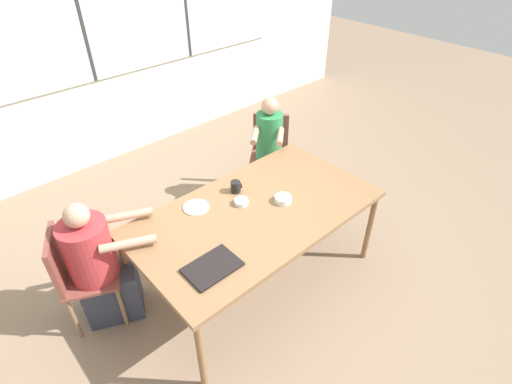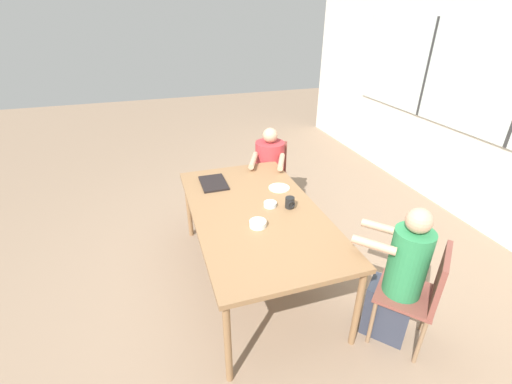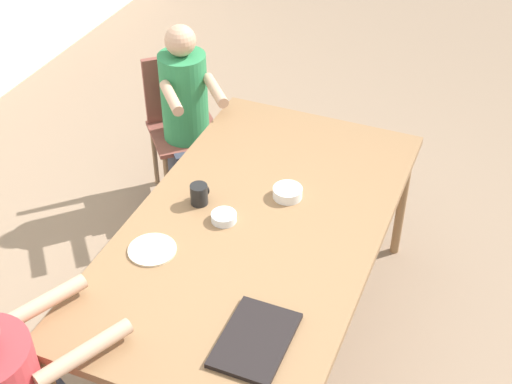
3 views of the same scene
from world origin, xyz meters
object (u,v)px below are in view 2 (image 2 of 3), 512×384
chair_for_man_blue_shirt (270,170)px  chair_for_woman_green_shirt (422,290)px  bowl_cereal (270,204)px  person_woman_green_shirt (398,282)px  person_man_blue_shirt (269,178)px  bowl_white_shallow (258,224)px  coffee_mug (290,203)px

chair_for_man_blue_shirt → chair_for_woman_green_shirt: bearing=123.4°
chair_for_man_blue_shirt → bowl_cereal: (1.22, -0.45, 0.26)m
chair_for_woman_green_shirt → chair_for_man_blue_shirt: bearing=56.6°
bowl_cereal → person_woman_green_shirt: bearing=35.3°
chair_for_man_blue_shirt → person_woman_green_shirt: (2.16, 0.22, 0.00)m
chair_for_woman_green_shirt → person_woman_green_shirt: bearing=90.0°
person_man_blue_shirt → bowl_white_shallow: (1.33, -0.57, 0.30)m
coffee_mug → chair_for_woman_green_shirt: bearing=32.1°
chair_for_man_blue_shirt → person_man_blue_shirt: 0.17m
chair_for_woman_green_shirt → person_woman_green_shirt: 0.16m
coffee_mug → bowl_cereal: coffee_mug is taller
chair_for_woman_green_shirt → coffee_mug: size_ratio=8.92×
person_man_blue_shirt → bowl_white_shallow: size_ratio=8.15×
chair_for_woman_green_shirt → bowl_cereal: bearing=84.5°
person_man_blue_shirt → bowl_cereal: person_man_blue_shirt is taller
chair_for_woman_green_shirt → bowl_white_shallow: chair_for_woman_green_shirt is taller
bowl_white_shallow → person_man_blue_shirt: bearing=156.6°
chair_for_woman_green_shirt → bowl_white_shallow: (-0.80, -0.97, 0.26)m
chair_for_woman_green_shirt → chair_for_man_blue_shirt: (-2.28, -0.33, 0.00)m
bowl_white_shallow → bowl_cereal: 0.33m
person_woman_green_shirt → person_man_blue_shirt: size_ratio=1.05×
person_woman_green_shirt → coffee_mug: (-0.87, -0.51, 0.28)m
person_man_blue_shirt → bowl_cereal: (1.06, -0.37, 0.29)m
person_woman_green_shirt → person_man_blue_shirt: person_woman_green_shirt is taller
bowl_white_shallow → bowl_cereal: size_ratio=1.20×
bowl_white_shallow → bowl_cereal: (-0.27, 0.20, -0.00)m
chair_for_man_blue_shirt → bowl_cereal: 1.32m
person_man_blue_shirt → chair_for_man_blue_shirt: bearing=-90.0°
bowl_cereal → coffee_mug: bearing=64.2°
chair_for_woman_green_shirt → coffee_mug: bearing=80.6°
person_man_blue_shirt → coffee_mug: 1.20m
chair_for_man_blue_shirt → coffee_mug: size_ratio=8.92×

